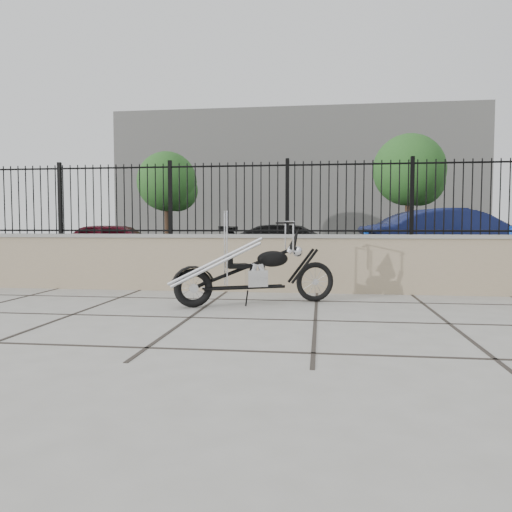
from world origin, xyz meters
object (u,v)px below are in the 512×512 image
at_px(chopper_motorcycle, 253,257).
at_px(car_black, 295,246).
at_px(car_red, 119,244).
at_px(car_blue, 456,240).

bearing_deg(chopper_motorcycle, car_black, 64.15).
xyz_separation_m(car_red, car_blue, (8.70, 0.14, 0.16)).
bearing_deg(car_blue, chopper_motorcycle, 133.85).
height_order(car_red, car_blue, car_blue).
bearing_deg(car_red, chopper_motorcycle, -148.22).
xyz_separation_m(car_red, car_black, (4.68, 0.58, -0.03)).
bearing_deg(car_black, chopper_motorcycle, 179.35).
relative_size(car_black, car_blue, 0.85).
relative_size(chopper_motorcycle, car_red, 0.63).
height_order(car_red, car_black, car_red).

